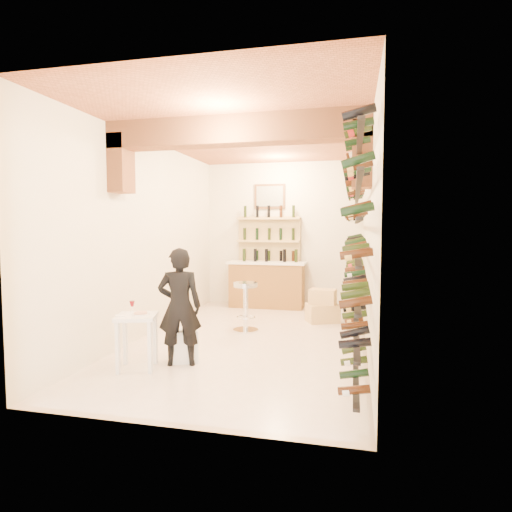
{
  "coord_description": "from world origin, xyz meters",
  "views": [
    {
      "loc": [
        1.54,
        -6.36,
        1.79
      ],
      "look_at": [
        0.0,
        0.3,
        1.3
      ],
      "focal_mm": 29.54,
      "sensor_mm": 36.0,
      "label": 1
    }
  ],
  "objects_px": {
    "white_stool": "(186,345)",
    "crate_lower": "(323,313)",
    "wine_rack": "(353,242)",
    "chrome_barstool": "(246,303)",
    "tasting_table": "(137,324)",
    "person": "(180,307)",
    "back_counter": "(267,283)"
  },
  "relations": [
    {
      "from": "white_stool",
      "to": "crate_lower",
      "type": "distance_m",
      "value": 3.13
    },
    {
      "from": "tasting_table",
      "to": "person",
      "type": "xyz_separation_m",
      "value": [
        0.46,
        0.27,
        0.19
      ]
    },
    {
      "from": "tasting_table",
      "to": "crate_lower",
      "type": "distance_m",
      "value": 3.77
    },
    {
      "from": "wine_rack",
      "to": "chrome_barstool",
      "type": "xyz_separation_m",
      "value": [
        -1.75,
        0.47,
        -1.06
      ]
    },
    {
      "from": "wine_rack",
      "to": "tasting_table",
      "type": "distance_m",
      "value": 3.24
    },
    {
      "from": "white_stool",
      "to": "wine_rack",
      "type": "bearing_deg",
      "value": 29.76
    },
    {
      "from": "back_counter",
      "to": "tasting_table",
      "type": "distance_m",
      "value": 4.38
    },
    {
      "from": "white_stool",
      "to": "person",
      "type": "distance_m",
      "value": 0.57
    },
    {
      "from": "tasting_table",
      "to": "crate_lower",
      "type": "xyz_separation_m",
      "value": [
        2.08,
        3.12,
        -0.39
      ]
    },
    {
      "from": "white_stool",
      "to": "crate_lower",
      "type": "xyz_separation_m",
      "value": [
        1.61,
        2.68,
        -0.04
      ]
    },
    {
      "from": "wine_rack",
      "to": "back_counter",
      "type": "relative_size",
      "value": 3.35
    },
    {
      "from": "back_counter",
      "to": "person",
      "type": "distance_m",
      "value": 4.06
    },
    {
      "from": "back_counter",
      "to": "tasting_table",
      "type": "bearing_deg",
      "value": -100.17
    },
    {
      "from": "wine_rack",
      "to": "person",
      "type": "height_order",
      "value": "wine_rack"
    },
    {
      "from": "wine_rack",
      "to": "person",
      "type": "relative_size",
      "value": 3.76
    },
    {
      "from": "person",
      "to": "chrome_barstool",
      "type": "xyz_separation_m",
      "value": [
        0.39,
        1.86,
        -0.27
      ]
    },
    {
      "from": "white_stool",
      "to": "chrome_barstool",
      "type": "distance_m",
      "value": 1.76
    },
    {
      "from": "back_counter",
      "to": "chrome_barstool",
      "type": "distance_m",
      "value": 2.18
    },
    {
      "from": "wine_rack",
      "to": "white_stool",
      "type": "distance_m",
      "value": 2.8
    },
    {
      "from": "tasting_table",
      "to": "chrome_barstool",
      "type": "xyz_separation_m",
      "value": [
        0.85,
        2.13,
        -0.08
      ]
    },
    {
      "from": "chrome_barstool",
      "to": "crate_lower",
      "type": "bearing_deg",
      "value": 38.82
    },
    {
      "from": "crate_lower",
      "to": "white_stool",
      "type": "bearing_deg",
      "value": -120.99
    },
    {
      "from": "wine_rack",
      "to": "person",
      "type": "distance_m",
      "value": 2.67
    },
    {
      "from": "white_stool",
      "to": "person",
      "type": "relative_size",
      "value": 0.28
    },
    {
      "from": "tasting_table",
      "to": "person",
      "type": "relative_size",
      "value": 0.55
    },
    {
      "from": "wine_rack",
      "to": "crate_lower",
      "type": "xyz_separation_m",
      "value": [
        -0.53,
        1.46,
        -1.38
      ]
    },
    {
      "from": "back_counter",
      "to": "chrome_barstool",
      "type": "xyz_separation_m",
      "value": [
        0.08,
        -2.17,
        -0.05
      ]
    },
    {
      "from": "person",
      "to": "white_stool",
      "type": "bearing_deg",
      "value": -110.43
    },
    {
      "from": "back_counter",
      "to": "person",
      "type": "height_order",
      "value": "person"
    },
    {
      "from": "wine_rack",
      "to": "tasting_table",
      "type": "relative_size",
      "value": 6.85
    },
    {
      "from": "white_stool",
      "to": "person",
      "type": "height_order",
      "value": "person"
    },
    {
      "from": "wine_rack",
      "to": "chrome_barstool",
      "type": "bearing_deg",
      "value": 164.84
    }
  ]
}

